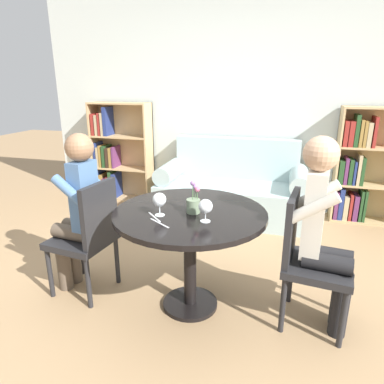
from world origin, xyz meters
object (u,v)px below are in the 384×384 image
Objects in this scene: bookshelf_left at (116,155)px; flower_vase at (194,203)px; chair_left at (89,234)px; wine_glass_left at (159,200)px; chair_right at (307,255)px; person_right at (325,230)px; wine_glass_right at (206,207)px; couch at (232,191)px; person_left at (78,211)px; bookshelf_right at (363,169)px.

bookshelf_left reaches higher than flower_vase.
chair_left is 5.88× the size of wine_glass_left.
chair_left is at bearing 100.65° from chair_right.
wine_glass_left is (0.61, -0.10, 0.35)m from chair_left.
person_right is 0.76m from wine_glass_right.
flower_vase is (0.03, -1.89, 0.50)m from couch.
wine_glass_right is (1.01, -0.14, 0.18)m from person_left.
bookshelf_right reaches higher than flower_vase.
bookshelf_left is 8.65× the size of wine_glass_left.
bookshelf_left is 1.47× the size of chair_left.
couch is 1.95m from flower_vase.
person_right is 8.79× the size of wine_glass_right.
chair_right is 0.76m from wine_glass_right.
bookshelf_left is 2.93m from wine_glass_right.
person_right reaches higher than wine_glass_right.
couch is 1.37× the size of person_right.
bookshelf_right is at bearing 10.22° from couch.
flower_vase reaches higher than wine_glass_left.
chair_left reaches higher than wine_glass_right.
person_left is 1.74m from person_right.
wine_glass_right is at bearing -120.03° from bookshelf_right.
chair_right is 1.66m from person_left.
couch reaches higher than chair_right.
chair_right is 4.04× the size of flower_vase.
bookshelf_left is 3.13m from bookshelf_right.
person_left is (-0.87, -1.88, 0.35)m from couch.
person_right is at bearing -105.86° from bookshelf_right.
bookshelf_left is at bearing 123.59° from wine_glass_left.
couch is 12.02× the size of wine_glass_right.
chair_left is (-0.78, -1.90, 0.18)m from couch.
wine_glass_right is (-0.72, -0.19, 0.15)m from person_right.
couch is 1.41× the size of person_left.
flower_vase is at bearing 96.44° from person_left.
couch is 2.09m from wine_glass_right.
flower_vase reaches higher than chair_right.
wine_glass_right is (-1.32, -2.28, 0.21)m from bookshelf_right.
person_left reaches higher than wine_glass_left.
wine_glass_left is 0.31m from wine_glass_right.
flower_vase is (0.20, 0.11, -0.04)m from wine_glass_left.
wine_glass_left is (-0.95, -0.18, 0.35)m from chair_right.
person_right is 1.06m from wine_glass_left.
chair_right is at bearing -40.29° from bookshelf_left.
person_right is at bearing 99.24° from chair_left.
wine_glass_right is (1.81, -2.28, 0.22)m from bookshelf_left.
bookshelf_left reaches higher than person_left.
wine_glass_left is at bearing -151.59° from flower_vase.
chair_left is 6.19× the size of wine_glass_right.
chair_right is at bearing 99.27° from person_left.
chair_left is 4.04× the size of flower_vase.
person_left is 1.04m from wine_glass_right.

